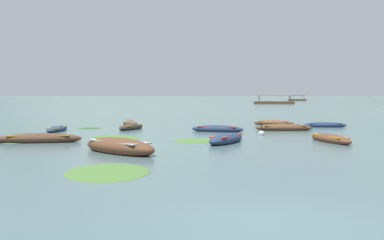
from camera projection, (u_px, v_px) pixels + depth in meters
name	position (u px, v px, depth m)	size (l,w,h in m)	color
ground_plane	(187.00, 96.00, 1505.81)	(6000.00, 6000.00, 0.00)	#476066
mountain_1	(2.00, 39.00, 2097.07)	(1890.59, 1890.59, 536.63)	#4C5B56
mountain_2	(146.00, 44.00, 2274.67)	(2286.22, 2286.22, 536.33)	slate
rowboat_0	(119.00, 147.00, 18.95)	(4.12, 4.06, 0.80)	brown
rowboat_1	(39.00, 139.00, 23.03)	(4.46, 1.61, 0.61)	#4C3323
rowboat_2	(217.00, 129.00, 29.73)	(3.73, 2.12, 0.55)	navy
rowboat_3	(330.00, 139.00, 23.25)	(1.66, 3.85, 0.52)	brown
rowboat_4	(131.00, 127.00, 31.68)	(2.03, 3.16, 0.51)	#2D2826
rowboat_5	(57.00, 129.00, 30.27)	(0.98, 3.63, 0.42)	navy
rowboat_6	(325.00, 125.00, 33.98)	(3.37, 1.09, 0.49)	navy
rowboat_7	(226.00, 139.00, 22.87)	(2.66, 3.85, 0.61)	navy
rowboat_8	(130.00, 123.00, 36.60)	(2.00, 3.36, 0.46)	brown
rowboat_9	(284.00, 128.00, 30.89)	(4.01, 1.24, 0.57)	brown
rowboat_10	(274.00, 123.00, 36.70)	(3.41, 1.92, 0.49)	brown
ferry_0	(297.00, 100.00, 187.14)	(7.36, 3.08, 2.54)	brown
ferry_1	(274.00, 102.00, 121.17)	(11.70, 7.03, 2.54)	brown
mooring_buoy	(261.00, 134.00, 27.19)	(0.40, 0.40, 0.86)	silver
weed_patch_0	(117.00, 138.00, 25.59)	(3.45, 2.10, 0.14)	#477033
weed_patch_1	(200.00, 141.00, 23.93)	(3.00, 2.57, 0.14)	#477033
weed_patch_4	(90.00, 128.00, 32.65)	(1.72, 1.02, 0.14)	#2D5628
weed_patch_5	(108.00, 172.00, 14.18)	(3.60, 2.72, 0.14)	#477033
weed_patch_6	(19.00, 141.00, 23.52)	(2.07, 2.27, 0.14)	#477033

